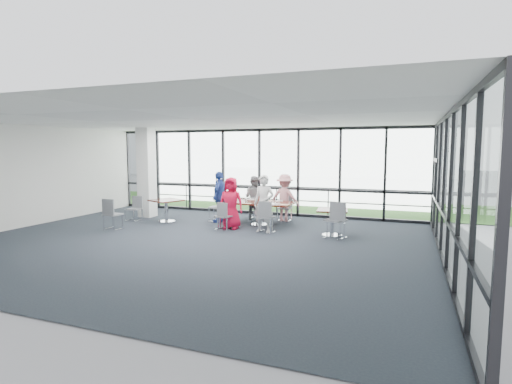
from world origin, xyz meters
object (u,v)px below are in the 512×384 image
(chair_spare_lb, at_px, (134,209))
(diner_near_left, at_px, (231,203))
(chair_main_nl, at_px, (223,216))
(diner_far_left, at_px, (254,198))
(side_table_right, at_px, (332,214))
(chair_main_nr, at_px, (266,217))
(main_table, at_px, (259,205))
(diner_near_right, at_px, (264,204))
(side_table_left, at_px, (166,203))
(chair_main_fl, at_px, (256,206))
(chair_main_fr, at_px, (285,208))
(chair_main_end, at_px, (217,207))
(chair_spare_la, at_px, (113,214))
(diner_end, at_px, (220,197))
(diner_far_right, at_px, (285,198))
(structural_column, at_px, (147,173))
(chair_spare_r, at_px, (336,220))

(chair_spare_lb, bearing_deg, diner_near_left, 171.69)
(chair_main_nl, bearing_deg, diner_far_left, 101.36)
(side_table_right, distance_m, diner_far_left, 3.49)
(side_table_right, height_order, chair_main_nr, chair_main_nr)
(main_table, relative_size, diner_near_right, 1.34)
(side_table_left, relative_size, side_table_right, 1.26)
(chair_main_nr, distance_m, chair_main_fl, 2.42)
(chair_main_nl, xyz_separation_m, chair_main_fr, (1.28, 2.18, 0.02))
(side_table_right, bearing_deg, side_table_left, 177.81)
(chair_main_end, height_order, chair_spare_la, chair_main_end)
(diner_far_left, xyz_separation_m, diner_end, (-0.88, -0.90, 0.09))
(diner_far_right, relative_size, chair_main_fl, 1.81)
(chair_main_nr, bearing_deg, chair_spare_la, -153.42)
(structural_column, relative_size, main_table, 1.41)
(main_table, bearing_deg, side_table_right, -14.97)
(main_table, bearing_deg, diner_far_left, 122.91)
(chair_main_nr, bearing_deg, diner_far_left, 131.10)
(chair_main_nr, height_order, chair_main_fr, chair_main_nr)
(diner_end, height_order, chair_spare_lb, diner_end)
(diner_end, relative_size, chair_main_fl, 1.93)
(main_table, xyz_separation_m, chair_spare_lb, (-4.28, -0.80, -0.24))
(diner_near_right, bearing_deg, main_table, 119.36)
(main_table, relative_size, chair_spare_r, 2.26)
(diner_near_right, xyz_separation_m, chair_spare_lb, (-4.81, 0.22, -0.44))
(diner_near_right, relative_size, diner_far_right, 1.06)
(chair_main_nl, bearing_deg, chair_main_nr, 20.45)
(main_table, distance_m, diner_end, 1.44)
(diner_near_left, height_order, chair_spare_lb, diner_near_left)
(side_table_left, relative_size, chair_spare_la, 1.26)
(chair_main_fl, bearing_deg, chair_main_nl, 84.18)
(chair_main_fr, bearing_deg, chair_spare_la, 35.62)
(side_table_left, xyz_separation_m, chair_main_nr, (3.72, -0.48, -0.18))
(side_table_left, bearing_deg, chair_spare_lb, -169.37)
(diner_end, height_order, chair_main_nr, diner_end)
(side_table_left, relative_size, chair_main_fl, 1.33)
(diner_end, xyz_separation_m, chair_spare_r, (4.06, -1.14, -0.35))
(main_table, bearing_deg, structural_column, -178.60)
(structural_column, distance_m, diner_far_left, 4.01)
(structural_column, xyz_separation_m, diner_near_right, (4.90, -1.13, -0.75))
(diner_near_left, relative_size, diner_far_left, 1.05)
(chair_main_fl, relative_size, chair_main_end, 0.92)
(diner_near_left, xyz_separation_m, chair_spare_r, (3.23, -0.22, -0.29))
(chair_main_fr, height_order, chair_spare_r, chair_spare_r)
(side_table_right, bearing_deg, main_table, 162.21)
(structural_column, bearing_deg, diner_far_right, 9.69)
(side_table_left, xyz_separation_m, diner_near_left, (2.52, -0.30, 0.16))
(structural_column, height_order, chair_spare_la, structural_column)
(diner_end, distance_m, chair_spare_lb, 3.01)
(structural_column, relative_size, diner_far_left, 2.11)
(diner_far_left, bearing_deg, main_table, 132.28)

